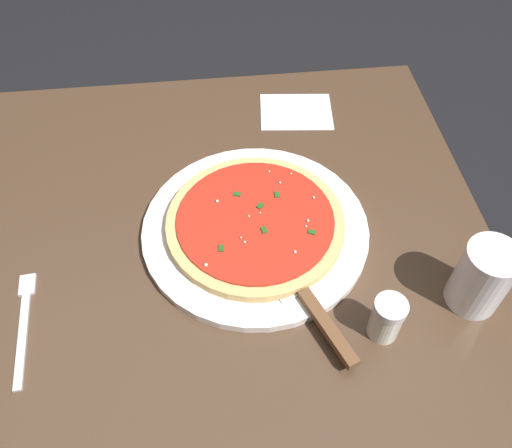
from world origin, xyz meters
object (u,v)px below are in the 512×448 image
pizza_server (313,306)px  cup_tall_drink (483,277)px  serving_plate (256,229)px  pizza (256,222)px  napkin_folded_right (297,112)px  parmesan_shaker (387,318)px  fork (25,321)px

pizza_server → cup_tall_drink: 0.24m
serving_plate → pizza: 0.02m
napkin_folded_right → parmesan_shaker: bearing=95.1°
pizza → fork: bearing=20.1°
serving_plate → fork: bearing=20.1°
fork → parmesan_shaker: parmesan_shaker is taller
parmesan_shaker → napkin_folded_right: bearing=-84.9°
cup_tall_drink → fork: 0.66m
pizza_server → cup_tall_drink: size_ratio=1.94×
pizza → cup_tall_drink: cup_tall_drink is taller
pizza → pizza_server: pizza is taller
pizza → parmesan_shaker: size_ratio=3.89×
pizza → parmesan_shaker: (-0.16, 0.20, 0.01)m
pizza → fork: pizza is taller
serving_plate → parmesan_shaker: 0.26m
serving_plate → cup_tall_drink: 0.35m
pizza_server → napkin_folded_right: bearing=-96.4°
pizza_server → parmesan_shaker: 0.11m
pizza → napkin_folded_right: 0.32m
fork → pizza: bearing=-159.9°
cup_tall_drink → napkin_folded_right: 0.50m
pizza → fork: (0.35, 0.13, -0.02)m
napkin_folded_right → fork: fork is taller
serving_plate → pizza: size_ratio=1.28×
pizza → fork: 0.37m
cup_tall_drink → pizza_server: bearing=-0.6°
cup_tall_drink → serving_plate: bearing=-27.9°
serving_plate → pizza_server: 0.17m
cup_tall_drink → fork: cup_tall_drink is taller
serving_plate → napkin_folded_right: 0.32m
pizza_server → fork: (0.41, -0.03, -0.02)m
pizza → cup_tall_drink: (-0.30, 0.16, 0.03)m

